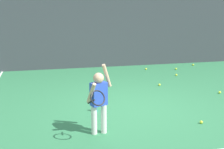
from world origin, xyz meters
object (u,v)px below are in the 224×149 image
(tennis_ball_1, at_px, (220,92))
(tennis_ball_8, at_px, (159,85))
(tennis_player, at_px, (99,98))
(water_bottle, at_px, (96,107))
(tennis_ball_2, at_px, (176,75))
(tennis_ball_0, at_px, (146,69))
(tennis_ball_6, at_px, (176,69))
(tennis_ball_4, at_px, (193,65))
(tennis_ball_7, at_px, (201,122))
(tennis_ball_5, at_px, (105,116))

(tennis_ball_1, distance_m, tennis_ball_8, 1.69)
(tennis_player, xyz_separation_m, water_bottle, (0.12, 1.17, -0.62))
(water_bottle, xyz_separation_m, tennis_ball_2, (3.08, 2.61, -0.08))
(tennis_ball_0, bearing_deg, tennis_ball_6, -10.34)
(tennis_ball_1, height_order, tennis_ball_4, same)
(tennis_ball_7, relative_size, tennis_ball_8, 1.00)
(water_bottle, height_order, tennis_ball_4, water_bottle)
(tennis_ball_4, relative_size, tennis_ball_8, 1.00)
(tennis_ball_0, distance_m, tennis_ball_7, 4.74)
(tennis_player, relative_size, tennis_ball_5, 20.46)
(tennis_ball_4, height_order, tennis_ball_6, same)
(tennis_ball_2, bearing_deg, tennis_player, -130.23)
(tennis_ball_2, bearing_deg, tennis_ball_7, -105.54)
(tennis_ball_6, distance_m, tennis_ball_8, 2.18)
(tennis_ball_2, xyz_separation_m, tennis_ball_4, (1.22, 1.28, 0.00))
(tennis_ball_4, xyz_separation_m, tennis_ball_6, (-0.88, -0.47, 0.00))
(water_bottle, xyz_separation_m, tennis_ball_8, (2.14, 1.65, -0.08))
(water_bottle, relative_size, tennis_ball_6, 3.33)
(tennis_ball_1, distance_m, tennis_ball_4, 3.36)
(tennis_ball_1, bearing_deg, tennis_ball_0, 110.65)
(tennis_player, bearing_deg, water_bottle, 61.60)
(tennis_ball_1, height_order, tennis_ball_7, same)
(tennis_ball_2, height_order, tennis_ball_8, same)
(tennis_ball_1, bearing_deg, tennis_ball_7, -129.51)
(tennis_ball_4, relative_size, tennis_ball_5, 1.00)
(water_bottle, xyz_separation_m, tennis_ball_1, (3.48, 0.63, -0.08))
(tennis_ball_0, height_order, tennis_ball_1, same)
(tennis_player, xyz_separation_m, tennis_ball_4, (4.41, 5.06, -0.69))
(tennis_ball_8, bearing_deg, tennis_ball_2, 45.80)
(tennis_player, height_order, tennis_ball_7, tennis_player)
(tennis_ball_0, height_order, tennis_ball_2, same)
(tennis_player, bearing_deg, tennis_ball_1, 3.78)
(water_bottle, bearing_deg, tennis_player, -95.70)
(tennis_ball_8, bearing_deg, tennis_ball_5, -134.68)
(tennis_ball_4, bearing_deg, tennis_player, -131.09)
(tennis_ball_1, bearing_deg, tennis_ball_4, 76.07)
(tennis_ball_0, distance_m, tennis_ball_2, 1.23)
(tennis_player, relative_size, tennis_ball_0, 20.46)
(tennis_ball_1, height_order, tennis_ball_2, same)
(tennis_ball_0, xyz_separation_m, tennis_ball_7, (-0.32, -4.73, 0.00))
(water_bottle, height_order, tennis_ball_5, water_bottle)
(tennis_ball_8, bearing_deg, tennis_player, -128.76)
(water_bottle, relative_size, tennis_ball_2, 3.33)
(tennis_ball_6, bearing_deg, tennis_ball_7, -106.80)
(tennis_ball_2, bearing_deg, tennis_ball_8, -134.20)
(water_bottle, relative_size, tennis_ball_4, 3.33)
(tennis_ball_5, xyz_separation_m, tennis_ball_6, (3.28, 3.80, 0.00))
(tennis_player, height_order, tennis_ball_8, tennis_player)
(tennis_ball_0, relative_size, tennis_ball_8, 1.00)
(tennis_ball_6, relative_size, tennis_ball_8, 1.00)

